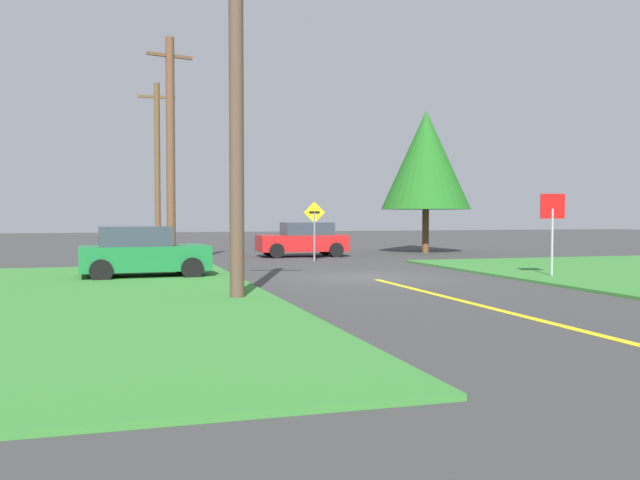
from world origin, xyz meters
The scene contains 11 objects.
ground_plane centered at (0.00, 0.00, 0.00)m, with size 120.00×120.00×0.00m, color #363636.
grass_verge_left centered at (-10.01, -4.00, 0.04)m, with size 12.00×20.00×0.08m, color #33782F.
lane_stripe_center centered at (0.00, -8.00, 0.01)m, with size 0.20×14.00×0.01m, color yellow.
stop_sign centered at (5.45, -2.05, 1.86)m, with size 0.76×0.21×2.63m.
car_approaching_junction centered at (0.91, 10.97, 0.80)m, with size 4.20×2.09×1.62m.
parked_car_near_building centered at (-6.82, 1.53, 0.80)m, with size 3.99×2.26×1.62m.
utility_pole_near centered at (-4.91, -4.78, 4.02)m, with size 1.76×0.61×7.86m.
utility_pole_mid centered at (-5.55, 6.72, 4.50)m, with size 1.77×0.56×8.82m.
utility_pole_far centered at (-5.64, 14.23, 4.36)m, with size 1.80×0.27×8.44m.
direction_sign centered at (0.44, 7.41, 1.58)m, with size 0.90×0.12×2.54m.
oak_tree_left centered at (7.90, 12.32, 4.83)m, with size 4.66×4.66×7.40m.
Camera 1 is at (-7.54, -20.45, 1.97)m, focal length 38.49 mm.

